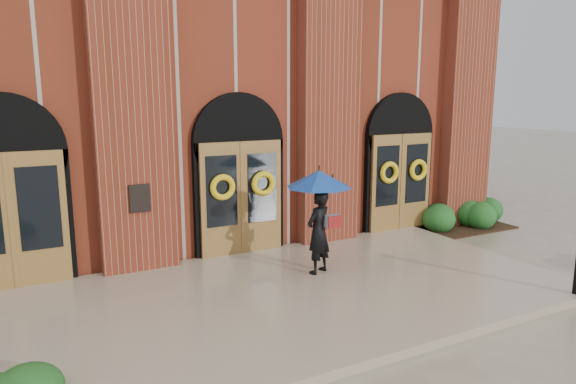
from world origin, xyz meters
TOP-DOWN VIEW (x-y plane):
  - ground at (0.00, 0.00)m, footprint 90.00×90.00m
  - landing at (0.00, 0.15)m, footprint 10.00×5.30m
  - church_building at (0.00, 8.78)m, footprint 16.20×12.53m
  - man_with_umbrella at (0.81, 0.77)m, footprint 1.69×1.69m
  - hedge_wall_right at (6.38, 2.20)m, footprint 2.64×1.06m

SIDE VIEW (x-z plane):
  - ground at x=0.00m, z-range 0.00..0.00m
  - landing at x=0.00m, z-range 0.00..0.15m
  - hedge_wall_right at x=6.38m, z-range 0.00..0.68m
  - man_with_umbrella at x=0.81m, z-range 0.56..2.62m
  - church_building at x=0.00m, z-range 0.00..7.00m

